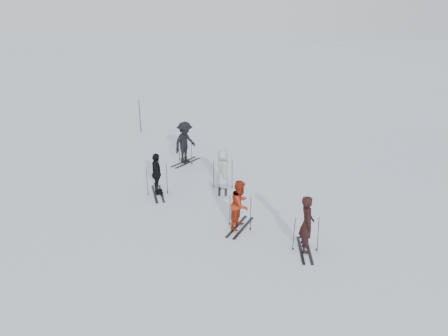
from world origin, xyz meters
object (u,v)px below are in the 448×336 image
Objects in this scene: skier_red at (240,205)px; skier_uphill_far at (185,143)px; skier_uphill_left at (157,175)px; piste_marker at (140,116)px; skier_grey at (223,169)px; skier_near_dark at (307,225)px.

skier_uphill_far is at bearing 46.33° from skier_red.
skier_uphill_left is (-3.06, 2.68, -0.01)m from skier_red.
skier_red is at bearing -65.40° from piste_marker.
skier_uphill_far is at bearing 32.91° from skier_grey.
skier_near_dark reaches higher than skier_grey.
skier_near_dark reaches higher than skier_uphill_left.
skier_uphill_far reaches higher than skier_uphill_left.
skier_grey is 0.82× the size of skier_uphill_far.
skier_near_dark is at bearing -100.69° from skier_red.
skier_uphill_left is 0.92× the size of piste_marker.
piste_marker is at bearing -0.36° from skier_uphill_left.
skier_uphill_left is at bearing -76.65° from piste_marker.
skier_near_dark reaches higher than piste_marker.
skier_uphill_left is at bearing 104.94° from skier_grey.
piste_marker is (-6.94, 12.45, -0.00)m from skier_near_dark.
skier_red is 1.02× the size of skier_uphill_left.
skier_grey is at bearing -90.69° from skier_uphill_left.
skier_near_dark is 14.25m from piste_marker.
piste_marker is (-1.98, 8.33, 0.07)m from skier_uphill_left.
piste_marker is (-4.52, 7.74, 0.10)m from skier_grey.
piste_marker reaches higher than skier_red.
skier_uphill_far is (0.87, 3.38, 0.14)m from skier_uphill_left.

